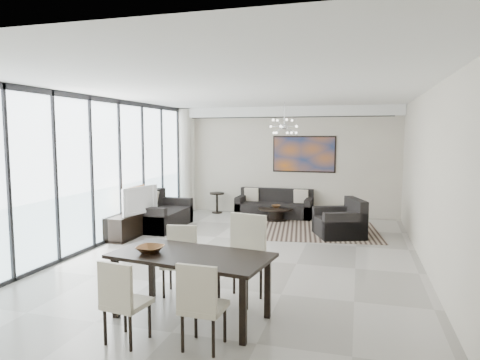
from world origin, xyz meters
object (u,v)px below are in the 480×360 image
(tv_console, at_px, (132,224))
(television, at_px, (137,200))
(dining_table, at_px, (191,261))
(sofa_main, at_px, (275,207))
(coffee_table, at_px, (276,213))

(tv_console, distance_m, television, 0.57)
(television, bearing_deg, tv_console, 81.82)
(tv_console, height_order, dining_table, dining_table)
(television, relative_size, dining_table, 0.51)
(tv_console, distance_m, dining_table, 4.57)
(sofa_main, relative_size, dining_table, 1.01)
(coffee_table, xyz_separation_m, dining_table, (0.15, -6.04, 0.51))
(sofa_main, distance_m, tv_console, 3.90)
(coffee_table, distance_m, sofa_main, 0.49)
(dining_table, bearing_deg, television, 127.26)
(coffee_table, height_order, tv_console, tv_console)
(coffee_table, bearing_deg, tv_console, -137.22)
(tv_console, bearing_deg, television, -23.09)
(television, xyz_separation_m, dining_table, (2.66, -3.50, -0.10))
(sofa_main, bearing_deg, television, -128.44)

